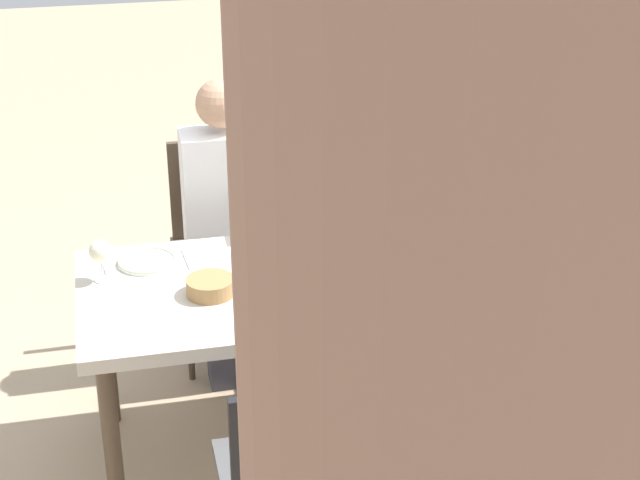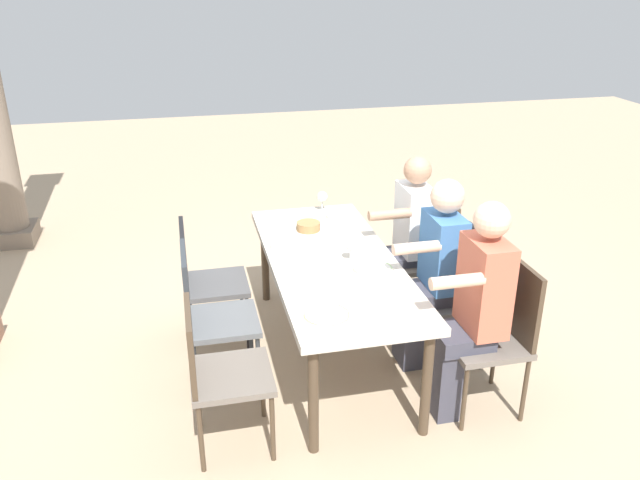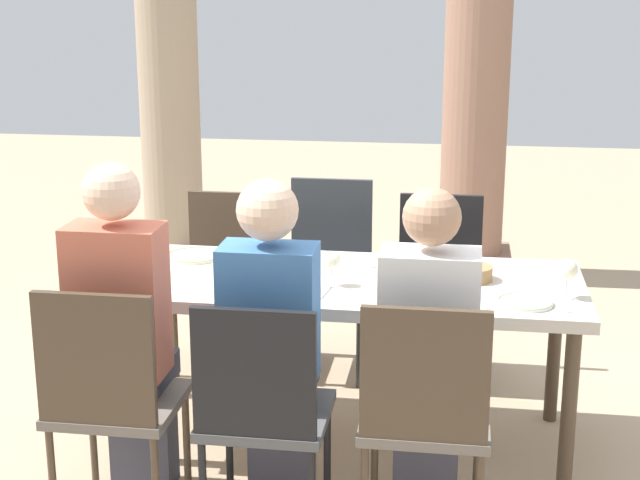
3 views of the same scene
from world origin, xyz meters
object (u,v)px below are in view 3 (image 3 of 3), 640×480
stone_column_centre (477,65)px  plate_1 (288,289)px  bread_basket (472,273)px  chair_west_north (224,266)px  chair_west_south (110,393)px  diner_man_white (427,350)px  plate_3 (525,302)px  chair_east_north (439,274)px  diner_guest_third (124,326)px  wine_glass_3 (567,270)px  chair_mid_north (328,263)px  dining_table (346,293)px  chair_mid_south (262,406)px  chair_east_south (425,409)px  plate_0 (195,256)px  stone_column_near (168,70)px  wine_glass_1 (332,262)px  diner_woman_green (272,337)px  plate_2 (408,262)px

stone_column_centre → plate_1: 2.96m
stone_column_centre → bread_basket: bearing=-90.4°
chair_west_north → plate_1: 1.18m
chair_west_north → chair_west_south: bearing=-90.0°
diner_man_white → plate_3: size_ratio=6.03×
chair_east_north → diner_guest_third: 1.85m
chair_west_south → chair_east_north: chair_west_south is taller
plate_1 → wine_glass_3: 1.10m
chair_mid_north → chair_east_north: chair_mid_north is taller
dining_table → plate_1: size_ratio=7.86×
chair_west_north → plate_3: (1.46, -1.06, 0.24)m
chair_mid_south → plate_3: size_ratio=4.29×
chair_mid_south → wine_glass_3: bearing=32.7°
stone_column_centre → plate_1: bearing=-105.1°
chair_east_south → plate_3: size_ratio=4.44×
chair_mid_south → bread_basket: (0.71, 0.88, 0.25)m
chair_east_south → plate_0: 1.51m
stone_column_centre → wine_glass_3: stone_column_centre is taller
chair_west_north → plate_1: bearing=-62.9°
diner_guest_third → chair_east_south: bearing=-9.4°
chair_west_south → wine_glass_3: size_ratio=5.93×
stone_column_centre → plate_3: bearing=-86.2°
stone_column_near → chair_west_north: bearing=-65.4°
wine_glass_1 → chair_east_north: bearing=66.0°
diner_woman_green → chair_west_south: bearing=-159.3°
dining_table → wine_glass_1: wine_glass_1 is taller
chair_mid_south → stone_column_near: 3.75m
chair_east_south → wine_glass_1: 0.88m
chair_east_north → diner_man_white: diner_man_white is taller
wine_glass_3 → chair_west_north: bearing=149.4°
plate_3 → wine_glass_3: wine_glass_3 is taller
dining_table → chair_west_south: size_ratio=2.09×
stone_column_near → plate_3: bearing=-51.1°
chair_mid_north → plate_1: bearing=-91.1°
bread_basket → chair_mid_south: bearing=-129.0°
diner_woman_green → diner_guest_third: bearing=-177.9°
diner_guest_third → stone_column_near: (-0.80, 3.22, 0.64)m
chair_west_south → chair_east_south: bearing=0.1°
chair_west_north → wine_glass_3: bearing=-30.6°
chair_east_north → stone_column_near: bearing=137.6°
chair_east_south → stone_column_near: stone_column_near is taller
plate_3 → plate_0: bearing=162.8°
diner_woman_green → wine_glass_1: size_ratio=9.06×
diner_guest_third → plate_3: diner_guest_third is taller
chair_east_south → plate_1: size_ratio=3.77×
chair_east_north → stone_column_near: (-1.91, 1.75, 0.84)m
plate_1 → diner_guest_third: bearing=-140.8°
diner_man_white → diner_guest_third: diner_guest_third is taller
chair_west_south → diner_man_white: bearing=9.9°
plate_2 → bread_basket: 0.34m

